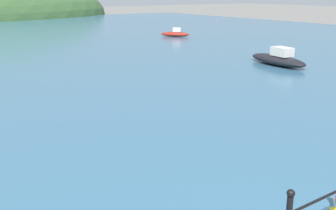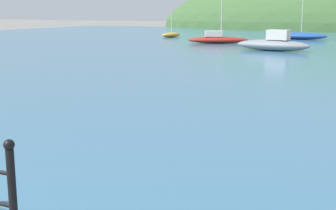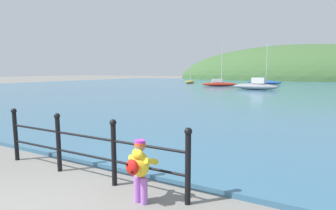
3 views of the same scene
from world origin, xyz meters
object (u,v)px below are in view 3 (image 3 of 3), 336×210
child_in_coat (139,166)px  boat_far_left (190,82)px  boat_mid_harbor (264,82)px  boat_white_sailboat (255,86)px  boat_twin_mast (219,84)px

child_in_coat → boat_far_left: size_ratio=0.37×
child_in_coat → boat_mid_harbor: 38.46m
child_in_coat → boat_mid_harbor: bearing=95.5°
boat_white_sailboat → boat_twin_mast: boat_twin_mast is taller
boat_twin_mast → boat_mid_harbor: boat_mid_harbor is taller
boat_white_sailboat → boat_twin_mast: 7.14m
boat_far_left → boat_twin_mast: (6.76, -5.89, 0.09)m
child_in_coat → boat_twin_mast: 31.38m
boat_far_left → boat_twin_mast: bearing=-41.0°
boat_white_sailboat → child_in_coat: bearing=-83.9°
child_in_coat → boat_far_left: (-14.87, 36.20, -0.28)m
child_in_coat → boat_white_sailboat: 25.75m
boat_twin_mast → boat_white_sailboat: bearing=-41.2°
child_in_coat → boat_mid_harbor: (-3.67, 38.28, -0.20)m
child_in_coat → boat_white_sailboat: size_ratio=0.21×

